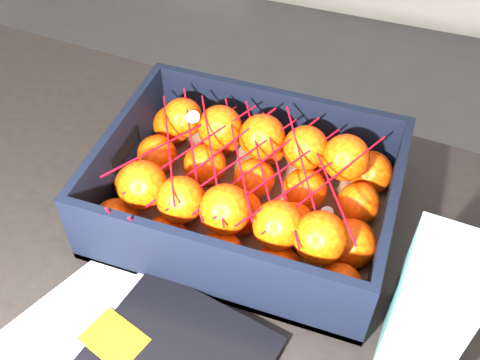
% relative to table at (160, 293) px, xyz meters
% --- Properties ---
extents(ground, '(3.50, 3.50, 0.00)m').
position_rel_table_xyz_m(ground, '(0.00, 0.24, -0.65)').
color(ground, '#3A3A3D').
rests_on(ground, ground).
extents(table, '(1.25, 0.88, 0.75)m').
position_rel_table_xyz_m(table, '(0.00, 0.00, 0.00)').
color(table, black).
rests_on(table, ground).
extents(produce_crate, '(0.41, 0.31, 0.13)m').
position_rel_table_xyz_m(produce_crate, '(0.10, 0.12, 0.14)').
color(produce_crate, '#906342').
rests_on(produce_crate, table).
extents(clementine_heap, '(0.39, 0.29, 0.12)m').
position_rel_table_xyz_m(clementine_heap, '(0.10, 0.11, 0.16)').
color(clementine_heap, '#F13B05').
rests_on(clementine_heap, produce_crate).
extents(mesh_net, '(0.34, 0.27, 0.09)m').
position_rel_table_xyz_m(mesh_net, '(0.09, 0.11, 0.21)').
color(mesh_net, red).
rests_on(mesh_net, clementine_heap).
extents(retail_carton, '(0.09, 0.12, 0.18)m').
position_rel_table_xyz_m(retail_carton, '(0.37, -0.01, 0.19)').
color(retail_carton, silver).
rests_on(retail_carton, table).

